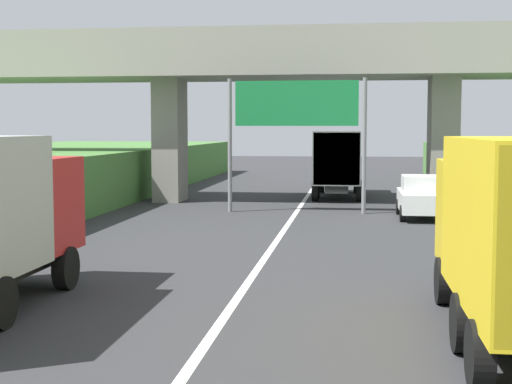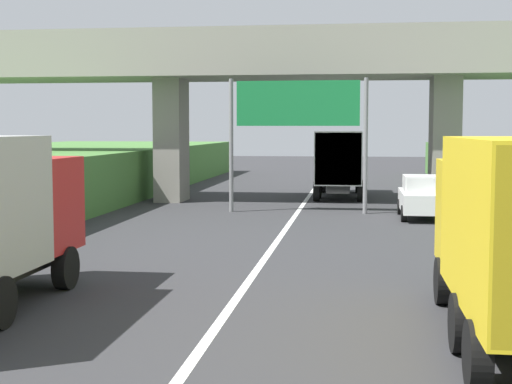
# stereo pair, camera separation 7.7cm
# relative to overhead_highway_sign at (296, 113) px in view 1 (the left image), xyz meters

# --- Properties ---
(lane_centre_stripe) EXTENTS (0.20, 102.92, 0.01)m
(lane_centre_stripe) POSITION_rel_overhead_highway_sign_xyz_m (0.00, -3.41, -4.23)
(lane_centre_stripe) COLOR white
(lane_centre_stripe) RESTS_ON ground
(overpass_bridge) EXTENTS (40.00, 4.80, 8.19)m
(overpass_bridge) POSITION_rel_overhead_highway_sign_xyz_m (0.00, 4.45, 1.99)
(overpass_bridge) COLOR gray
(overpass_bridge) RESTS_ON ground
(overhead_highway_sign) EXTENTS (5.88, 0.18, 5.69)m
(overhead_highway_sign) POSITION_rel_overhead_highway_sign_xyz_m (0.00, 0.00, 0.00)
(overhead_highway_sign) COLOR slate
(overhead_highway_sign) RESTS_ON ground
(truck_black) EXTENTS (2.44, 7.30, 3.44)m
(truck_black) POSITION_rel_overhead_highway_sign_xyz_m (1.61, 7.54, -2.30)
(truck_black) COLOR black
(truck_black) RESTS_ON ground
(car_white) EXTENTS (1.86, 4.10, 1.72)m
(car_white) POSITION_rel_overhead_highway_sign_xyz_m (5.14, -1.33, -3.38)
(car_white) COLOR silver
(car_white) RESTS_ON ground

